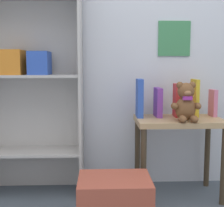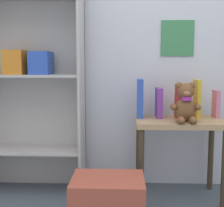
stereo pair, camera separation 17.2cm
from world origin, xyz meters
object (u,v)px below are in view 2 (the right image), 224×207
object	(u,v)px
teddy_bear	(185,104)
book_standing_blue	(140,98)
bookshelf_side	(31,60)
book_standing_pink	(216,104)
storage_bin	(108,203)
display_table	(179,133)
book_standing_red	(178,101)
book_standing_purple	(159,103)
book_standing_yellow	(197,99)

from	to	relation	value
teddy_bear	book_standing_blue	size ratio (longest dim) A/B	0.96
bookshelf_side	teddy_bear	size ratio (longest dim) A/B	6.55
book_standing_pink	storage_bin	xyz separation A→B (m)	(-0.73, -0.50, -0.50)
bookshelf_side	book_standing_blue	distance (m)	0.83
book_standing_blue	display_table	bearing A→B (deg)	-14.54
teddy_bear	book_standing_red	world-z (taller)	teddy_bear
display_table	book_standing_blue	bearing A→B (deg)	164.67
bookshelf_side	book_standing_red	size ratio (longest dim) A/B	7.21
display_table	book_standing_pink	bearing A→B (deg)	17.49
display_table	storage_bin	world-z (taller)	display_table
bookshelf_side	storage_bin	xyz separation A→B (m)	(0.58, -0.55, -0.81)
book_standing_red	book_standing_pink	size ratio (longest dim) A/B	1.22
book_standing_purple	book_standing_red	world-z (taller)	book_standing_red
book_standing_blue	book_standing_red	size ratio (longest dim) A/B	1.15
book_standing_purple	book_standing_pink	bearing A→B (deg)	-0.01
display_table	book_standing_yellow	bearing A→B (deg)	33.03
bookshelf_side	book_standing_red	xyz separation A→B (m)	(1.04, -0.05, -0.28)
teddy_bear	book_standing_blue	distance (m)	0.33
book_standing_purple	book_standing_yellow	xyz separation A→B (m)	(0.26, 0.01, 0.03)
book_standing_blue	book_standing_red	distance (m)	0.27
bookshelf_side	book_standing_blue	bearing A→B (deg)	-4.18
display_table	book_standing_red	bearing A→B (deg)	90.00
teddy_bear	book_standing_pink	distance (m)	0.31
teddy_bear	storage_bin	bearing A→B (deg)	-146.20
book_standing_red	book_standing_pink	bearing A→B (deg)	3.51
display_table	book_standing_purple	world-z (taller)	book_standing_purple
book_standing_yellow	storage_bin	world-z (taller)	book_standing_yellow
bookshelf_side	book_standing_yellow	distance (m)	1.21
book_standing_blue	storage_bin	size ratio (longest dim) A/B	0.66
book_standing_yellow	teddy_bear	bearing A→B (deg)	-121.76
book_standing_pink	storage_bin	world-z (taller)	book_standing_pink
display_table	book_standing_yellow	xyz separation A→B (m)	(0.13, 0.09, 0.23)
bookshelf_side	book_standing_pink	xyz separation A→B (m)	(1.31, -0.05, -0.30)
teddy_bear	book_standing_pink	world-z (taller)	teddy_bear
display_table	book_standing_pink	distance (m)	0.34
book_standing_red	storage_bin	size ratio (longest dim) A/B	0.57
book_standing_blue	book_standing_yellow	world-z (taller)	book_standing_blue
bookshelf_side	book_standing_purple	xyz separation A→B (m)	(0.91, -0.05, -0.30)
book_standing_yellow	book_standing_pink	distance (m)	0.14
bookshelf_side	book_standing_pink	size ratio (longest dim) A/B	8.80
book_standing_red	book_standing_yellow	size ratio (longest dim) A/B	0.88
book_standing_blue	book_standing_red	world-z (taller)	book_standing_blue
book_standing_purple	storage_bin	size ratio (longest dim) A/B	0.50
display_table	teddy_bear	bearing A→B (deg)	-79.24
book_standing_red	book_standing_pink	xyz separation A→B (m)	(0.26, 0.01, -0.02)
bookshelf_side	book_standing_pink	world-z (taller)	bookshelf_side
book_standing_purple	teddy_bear	bearing A→B (deg)	-50.09
book_standing_blue	storage_bin	xyz separation A→B (m)	(-0.20, -0.49, -0.54)
bookshelf_side	teddy_bear	xyz separation A→B (m)	(1.06, -0.23, -0.28)
teddy_bear	storage_bin	world-z (taller)	teddy_bear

